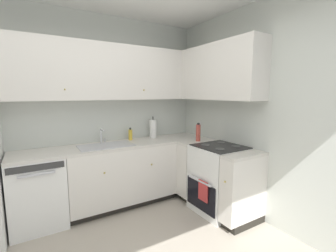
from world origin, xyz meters
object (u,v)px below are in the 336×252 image
object	(u,v)px
dishwasher	(38,191)
oven_range	(219,178)
soap_bottle	(130,135)
paper_towel_roll	(153,129)
oil_bottle	(198,133)

from	to	relation	value
dishwasher	oven_range	xyz separation A→B (m)	(2.12, -0.87, 0.02)
dishwasher	soap_bottle	bearing A→B (deg)	8.04
oven_range	dishwasher	bearing A→B (deg)	157.61
dishwasher	paper_towel_roll	distance (m)	1.77
soap_bottle	dishwasher	bearing A→B (deg)	-171.96
soap_bottle	paper_towel_roll	xyz separation A→B (m)	(0.38, -0.02, 0.06)
dishwasher	oven_range	world-z (taller)	oven_range
oil_bottle	paper_towel_roll	bearing A→B (deg)	127.24
dishwasher	paper_towel_roll	xyz separation A→B (m)	(1.66, 0.16, 0.61)
paper_towel_roll	oil_bottle	size ratio (longest dim) A/B	1.29
soap_bottle	oil_bottle	xyz separation A→B (m)	(0.83, -0.61, 0.04)
soap_bottle	paper_towel_roll	distance (m)	0.38
paper_towel_roll	oil_bottle	distance (m)	0.74
dishwasher	oil_bottle	xyz separation A→B (m)	(2.10, -0.43, 0.59)
oven_range	soap_bottle	world-z (taller)	soap_bottle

